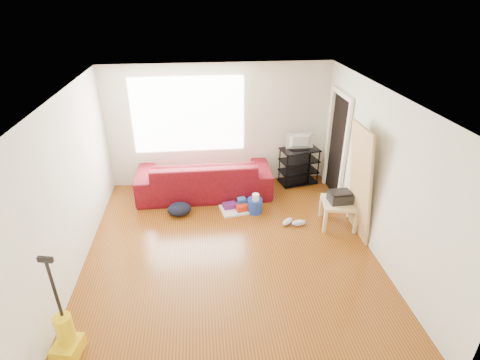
{
  "coord_description": "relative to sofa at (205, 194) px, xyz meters",
  "views": [
    {
      "loc": [
        -0.37,
        -4.75,
        3.75
      ],
      "look_at": [
        0.22,
        0.6,
        0.97
      ],
      "focal_mm": 28.0,
      "sensor_mm": 36.0,
      "label": 1
    }
  ],
  "objects": [
    {
      "name": "tv_stand",
      "position": [
        2.0,
        0.27,
        0.4
      ],
      "size": [
        0.85,
        0.59,
        0.78
      ],
      "rotation": [
        0.0,
        0.0,
        0.2
      ],
      "color": "black",
      "rests_on": "ground"
    },
    {
      "name": "toilet_paper",
      "position": [
        0.91,
        -0.83,
        0.2
      ],
      "size": [
        0.13,
        0.13,
        0.12
      ],
      "primitive_type": "cylinder",
      "color": "silver",
      "rests_on": "bucket"
    },
    {
      "name": "sneakers",
      "position": [
        1.52,
        -1.31,
        0.05
      ],
      "size": [
        0.46,
        0.25,
        0.11
      ],
      "rotation": [
        0.0,
        0.0,
        0.28
      ],
      "color": "silver",
      "rests_on": "ground"
    },
    {
      "name": "printer",
      "position": [
        2.3,
        -1.37,
        0.56
      ],
      "size": [
        0.39,
        0.31,
        0.2
      ],
      "rotation": [
        0.0,
        0.0,
        0.05
      ],
      "color": "black",
      "rests_on": "side_table"
    },
    {
      "name": "door_panel",
      "position": [
        2.48,
        -1.66,
        0.0
      ],
      "size": [
        0.24,
        0.77,
        1.92
      ],
      "primitive_type": "cube",
      "rotation": [
        0.0,
        -0.1,
        0.0
      ],
      "color": "tan",
      "rests_on": "ground"
    },
    {
      "name": "sofa",
      "position": [
        0.0,
        0.0,
        0.0
      ],
      "size": [
        2.64,
        1.03,
        0.77
      ],
      "primitive_type": "imported",
      "rotation": [
        0.0,
        0.0,
        3.14
      ],
      "color": "#330A08",
      "rests_on": "ground"
    },
    {
      "name": "bucket",
      "position": [
        0.91,
        -0.81,
        0.0
      ],
      "size": [
        0.32,
        0.32,
        0.28
      ],
      "primitive_type": "cylinder",
      "rotation": [
        0.0,
        0.0,
        0.15
      ],
      "color": "#1B3AA5",
      "rests_on": "ground"
    },
    {
      "name": "side_table",
      "position": [
        2.3,
        -1.37,
        0.39
      ],
      "size": [
        0.66,
        0.66,
        0.46
      ],
      "rotation": [
        0.0,
        0.0,
        -0.18
      ],
      "color": "beige",
      "rests_on": "ground"
    },
    {
      "name": "backpack",
      "position": [
        -0.49,
        -0.75,
        0.0
      ],
      "size": [
        0.48,
        0.4,
        0.24
      ],
      "primitive_type": "ellipsoid",
      "rotation": [
        0.0,
        0.0,
        0.13
      ],
      "color": "black",
      "rests_on": "ground"
    },
    {
      "name": "cleaning_tray",
      "position": [
        0.57,
        -0.7,
        0.06
      ],
      "size": [
        0.62,
        0.53,
        0.2
      ],
      "rotation": [
        0.0,
        0.0,
        0.2
      ],
      "color": "white",
      "rests_on": "ground"
    },
    {
      "name": "tv",
      "position": [
        2.0,
        0.27,
        0.94
      ],
      "size": [
        0.57,
        0.07,
        0.33
      ],
      "primitive_type": "imported",
      "rotation": [
        0.0,
        0.0,
        3.14
      ],
      "color": "black",
      "rests_on": "tv_stand"
    },
    {
      "name": "vacuum",
      "position": [
        -1.65,
        -3.57,
        0.25
      ],
      "size": [
        0.34,
        0.37,
        1.34
      ],
      "rotation": [
        0.0,
        0.0,
        -0.23
      ],
      "color": "yellow",
      "rests_on": "ground"
    },
    {
      "name": "room",
      "position": [
        0.42,
        -1.8,
        1.25
      ],
      "size": [
        4.51,
        5.01,
        2.51
      ],
      "color": "#572F08",
      "rests_on": "ground"
    }
  ]
}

